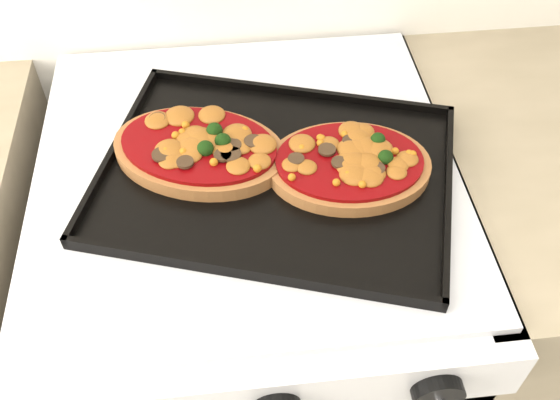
{
  "coord_description": "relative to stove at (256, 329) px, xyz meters",
  "views": [
    {
      "loc": [
        0.02,
        1.09,
        1.54
      ],
      "look_at": [
        0.08,
        1.62,
        0.92
      ],
      "focal_mm": 40.0,
      "sensor_mm": 36.0,
      "label": 1
    }
  ],
  "objects": [
    {
      "name": "pizza_right",
      "position": [
        0.14,
        -0.04,
        0.48
      ],
      "size": [
        0.23,
        0.18,
        0.03
      ],
      "primitive_type": null,
      "rotation": [
        0.0,
        0.0,
        -0.08
      ],
      "color": "#A06637",
      "rests_on": "baking_tray"
    },
    {
      "name": "control_panel",
      "position": [
        0.0,
        -0.31,
        0.4
      ],
      "size": [
        0.6,
        0.02,
        0.09
      ],
      "primitive_type": "cube",
      "color": "silver",
      "rests_on": "stove"
    },
    {
      "name": "stove",
      "position": [
        0.0,
        0.0,
        0.0
      ],
      "size": [
        0.6,
        0.6,
        0.91
      ],
      "primitive_type": "cube",
      "color": "silver",
      "rests_on": "floor"
    },
    {
      "name": "pizza_left",
      "position": [
        -0.06,
        0.01,
        0.48
      ],
      "size": [
        0.28,
        0.23,
        0.04
      ],
      "primitive_type": null,
      "rotation": [
        0.0,
        0.0,
        -0.34
      ],
      "color": "#A06637",
      "rests_on": "baking_tray"
    },
    {
      "name": "baking_tray",
      "position": [
        0.04,
        -0.03,
        0.47
      ],
      "size": [
        0.55,
        0.47,
        0.02
      ],
      "primitive_type": "cube",
      "rotation": [
        0.0,
        0.0,
        -0.31
      ],
      "color": "black",
      "rests_on": "stove"
    },
    {
      "name": "knob_right",
      "position": [
        0.19,
        -0.33,
        0.4
      ],
      "size": [
        0.06,
        0.02,
        0.06
      ],
      "primitive_type": "cylinder",
      "rotation": [
        1.57,
        0.0,
        0.0
      ],
      "color": "black",
      "rests_on": "control_panel"
    }
  ]
}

